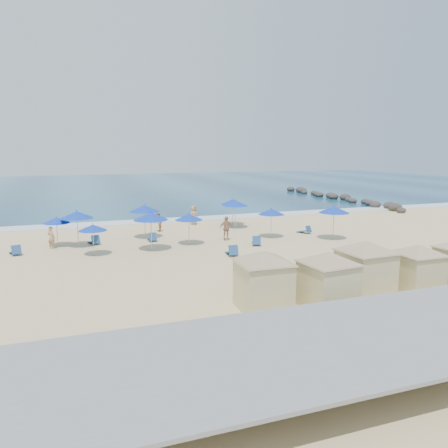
{
  "coord_description": "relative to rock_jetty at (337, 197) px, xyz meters",
  "views": [
    {
      "loc": [
        -10.65,
        -25.68,
        6.92
      ],
      "look_at": [
        -0.35,
        3.0,
        1.63
      ],
      "focal_mm": 35.0,
      "sensor_mm": 36.0,
      "label": 1
    }
  ],
  "objects": [
    {
      "name": "cabana_3",
      "position": [
        -18.89,
        -34.49,
        1.13
      ],
      "size": [
        4.15,
        4.15,
        2.6
      ],
      "color": "beige",
      "rests_on": "ground"
    },
    {
      "name": "beachgoer_0",
      "position": [
        -35.93,
        -18.47,
        0.42
      ],
      "size": [
        0.68,
        0.65,
        1.57
      ],
      "primitive_type": "imported",
      "rotation": [
        0.0,
        0.0,
        2.46
      ],
      "color": "tan",
      "rests_on": "ground"
    },
    {
      "name": "umbrella_6",
      "position": [
        -20.95,
        -15.34,
        1.85
      ],
      "size": [
        2.24,
        2.24,
        2.55
      ],
      "color": "#A5A8AD",
      "rests_on": "ground"
    },
    {
      "name": "ocean",
      "position": [
        -24.01,
        30.1,
        -0.33
      ],
      "size": [
        160.0,
        80.0,
        0.06
      ],
      "primitive_type": "cube",
      "color": "navy",
      "rests_on": "ground"
    },
    {
      "name": "seawall",
      "position": [
        -24.01,
        -38.4,
        0.29
      ],
      "size": [
        160.0,
        6.1,
        1.22
      ],
      "color": "gray",
      "rests_on": "ground"
    },
    {
      "name": "beach_chair_3",
      "position": [
        -24.75,
        -24.59,
        -0.1
      ],
      "size": [
        0.81,
        1.47,
        0.77
      ],
      "color": "navy",
      "rests_on": "ground"
    },
    {
      "name": "umbrella_9",
      "position": [
        -15.63,
        -22.44,
        1.96
      ],
      "size": [
        2.35,
        2.35,
        2.68
      ],
      "color": "#A5A8AD",
      "rests_on": "ground"
    },
    {
      "name": "umbrella_3",
      "position": [
        -29.45,
        -21.39,
        2.01
      ],
      "size": [
        2.41,
        2.41,
        2.74
      ],
      "color": "#A5A8AD",
      "rests_on": "ground"
    },
    {
      "name": "beach_chair_4",
      "position": [
        -22.0,
        -22.3,
        -0.1
      ],
      "size": [
        1.06,
        1.48,
        0.75
      ],
      "color": "navy",
      "rests_on": "ground"
    },
    {
      "name": "rock_jetty",
      "position": [
        0.0,
        0.0,
        0.0
      ],
      "size": [
        2.56,
        26.66,
        0.96
      ],
      "color": "#2C2725",
      "rests_on": "ground"
    },
    {
      "name": "beachgoer_3",
      "position": [
        -23.9,
        -12.4,
        0.52
      ],
      "size": [
        1.03,
        0.98,
        1.77
      ],
      "primitive_type": "imported",
      "rotation": [
        0.0,
        0.0,
        0.68
      ],
      "color": "tan",
      "rests_on": "ground"
    },
    {
      "name": "umbrella_2",
      "position": [
        -35.55,
        -17.89,
        1.54
      ],
      "size": [
        1.92,
        1.92,
        2.19
      ],
      "color": "#A5A8AD",
      "rests_on": "ground"
    },
    {
      "name": "beach_chair_5",
      "position": [
        -16.36,
        -19.55,
        -0.13
      ],
      "size": [
        1.01,
        1.35,
        0.68
      ],
      "color": "navy",
      "rests_on": "ground"
    },
    {
      "name": "umbrella_8",
      "position": [
        -20.61,
        -13.77,
        1.78
      ],
      "size": [
        2.17,
        2.17,
        2.47
      ],
      "color": "#A5A8AD",
      "rests_on": "ground"
    },
    {
      "name": "umbrella_1",
      "position": [
        -33.28,
        -21.53,
        1.49
      ],
      "size": [
        1.88,
        1.88,
        2.14
      ],
      "color": "#A5A8AD",
      "rests_on": "ground"
    },
    {
      "name": "umbrella_0",
      "position": [
        -34.16,
        -18.49,
        1.94
      ],
      "size": [
        2.34,
        2.34,
        2.66
      ],
      "color": "#A5A8AD",
      "rests_on": "ground"
    },
    {
      "name": "cabana_1",
      "position": [
        -24.19,
        -34.87,
        1.22
      ],
      "size": [
        4.4,
        4.4,
        2.77
      ],
      "color": "beige",
      "rests_on": "ground"
    },
    {
      "name": "beachgoer_1",
      "position": [
        -27.64,
        -14.69,
        0.45
      ],
      "size": [
        0.69,
        0.85,
        1.63
      ],
      "primitive_type": "imported",
      "rotation": [
        0.0,
        0.0,
        4.62
      ],
      "color": "tan",
      "rests_on": "ground"
    },
    {
      "name": "cabana_2",
      "position": [
        -21.58,
        -34.02,
        1.31
      ],
      "size": [
        4.64,
        4.64,
        2.92
      ],
      "color": "beige",
      "rests_on": "ground"
    },
    {
      "name": "umbrella_4",
      "position": [
        -29.16,
        -17.08,
        1.99
      ],
      "size": [
        2.38,
        2.38,
        2.71
      ],
      "color": "#A5A8AD",
      "rests_on": "ground"
    },
    {
      "name": "trash_bin",
      "position": [
        -23.43,
        -30.87,
        0.02
      ],
      "size": [
        0.98,
        0.98,
        0.76
      ],
      "primitive_type": "cube",
      "rotation": [
        0.0,
        0.0,
        0.36
      ],
      "color": "black",
      "rests_on": "ground"
    },
    {
      "name": "beach_chair_2",
      "position": [
        -28.85,
        -18.34,
        -0.12
      ],
      "size": [
        0.63,
        1.32,
        0.71
      ],
      "color": "navy",
      "rests_on": "ground"
    },
    {
      "name": "umbrella_5",
      "position": [
        -26.54,
        -20.48,
        1.68
      ],
      "size": [
        2.07,
        2.07,
        2.35
      ],
      "color": "#A5A8AD",
      "rests_on": "ground"
    },
    {
      "name": "beach_chair_0",
      "position": [
        -38.13,
        -19.62,
        -0.11
      ],
      "size": [
        0.9,
        1.41,
        0.72
      ],
      "color": "navy",
      "rests_on": "ground"
    },
    {
      "name": "ground",
      "position": [
        -24.01,
        -24.9,
        -0.36
      ],
      "size": [
        160.0,
        160.0,
        0.0
      ],
      "primitive_type": "plane",
      "color": "beige",
      "rests_on": "ground"
    },
    {
      "name": "surf_line",
      "position": [
        -24.01,
        -9.4,
        -0.32
      ],
      "size": [
        160.0,
        2.5,
        0.08
      ],
      "primitive_type": "cube",
      "color": "white",
      "rests_on": "ground"
    },
    {
      "name": "umbrella_7",
      "position": [
        -19.82,
        -20.19,
        1.69
      ],
      "size": [
        2.08,
        2.08,
        2.37
      ],
      "color": "#A5A8AD",
      "rests_on": "ground"
    },
    {
      "name": "beach_chair_1",
      "position": [
        -33.04,
        -18.01,
        -0.11
      ],
      "size": [
        0.88,
        1.43,
        0.73
      ],
      "color": "navy",
      "rests_on": "ground"
    },
    {
      "name": "cabana_0",
      "position": [
        -26.91,
        -34.05,
        1.28
      ],
      "size": [
        4.57,
        4.57,
        2.87
      ],
      "color": "beige",
      "rests_on": "ground"
    },
    {
      "name": "beachgoer_2",
      "position": [
        -23.45,
        -19.86,
        0.56
      ],
      "size": [
        1.1,
        0.5,
        1.85
      ],
      "primitive_type": "imported",
      "rotation": [
        0.0,
        0.0,
        0.05
      ],
      "color": "tan",
      "rests_on": "ground"
    }
  ]
}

